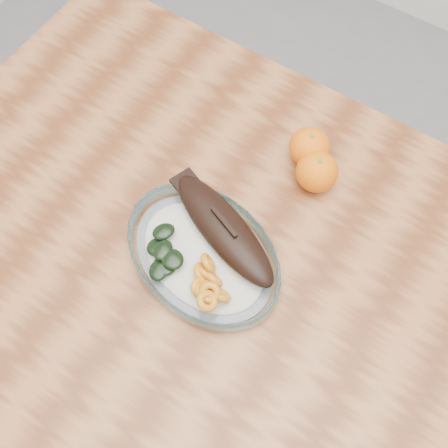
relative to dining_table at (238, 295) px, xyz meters
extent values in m
plane|color=slate|center=(0.00, 0.00, -0.65)|extent=(3.00, 3.00, 0.00)
cube|color=brown|center=(0.00, 0.00, 0.08)|extent=(1.20, 0.80, 0.04)
cylinder|color=brown|center=(-0.54, 0.34, -0.30)|extent=(0.06, 0.06, 0.71)
ellipsoid|color=white|center=(-0.06, -0.01, 0.10)|extent=(0.56, 0.46, 0.01)
torus|color=#94D7E4|center=(-0.06, -0.01, 0.11)|extent=(0.59, 0.59, 0.03)
ellipsoid|color=white|center=(-0.06, -0.01, 0.12)|extent=(0.50, 0.40, 0.02)
ellipsoid|color=black|center=(-0.05, 0.04, 0.15)|extent=(0.24, 0.15, 0.04)
ellipsoid|color=black|center=(-0.05, 0.04, 0.14)|extent=(0.20, 0.12, 0.02)
cube|color=black|center=(-0.15, 0.08, 0.15)|extent=(0.05, 0.05, 0.01)
cube|color=black|center=(-0.05, 0.04, 0.17)|extent=(0.06, 0.03, 0.02)
torus|color=#C06E0E|center=(-0.04, -0.03, 0.14)|extent=(0.04, 0.03, 0.04)
torus|color=#C06E0E|center=(-0.03, -0.06, 0.14)|extent=(0.05, 0.04, 0.04)
torus|color=#C06E0E|center=(-0.02, -0.03, 0.14)|extent=(0.04, 0.03, 0.04)
torus|color=#C06E0E|center=(0.00, -0.05, 0.14)|extent=(0.03, 0.03, 0.03)
torus|color=#C06E0E|center=(-0.02, -0.05, 0.14)|extent=(0.04, 0.04, 0.03)
torus|color=#C06E0E|center=(-0.03, -0.06, 0.14)|extent=(0.03, 0.04, 0.03)
torus|color=#C06E0E|center=(-0.04, -0.03, 0.14)|extent=(0.04, 0.05, 0.04)
torus|color=#C06E0E|center=(-0.02, -0.06, 0.14)|extent=(0.05, 0.04, 0.04)
torus|color=#C06E0E|center=(-0.01, -0.07, 0.15)|extent=(0.05, 0.05, 0.03)
torus|color=#C06E0E|center=(-0.04, -0.02, 0.15)|extent=(0.04, 0.04, 0.04)
torus|color=#C06E0E|center=(-0.01, -0.06, 0.15)|extent=(0.05, 0.05, 0.03)
ellipsoid|color=black|center=(-0.10, -0.06, 0.14)|extent=(0.05, 0.05, 0.01)
ellipsoid|color=black|center=(-0.13, -0.04, 0.14)|extent=(0.04, 0.05, 0.01)
ellipsoid|color=black|center=(-0.10, -0.07, 0.14)|extent=(0.04, 0.04, 0.01)
ellipsoid|color=black|center=(-0.13, -0.01, 0.15)|extent=(0.04, 0.05, 0.01)
ellipsoid|color=black|center=(-0.09, -0.04, 0.15)|extent=(0.04, 0.04, 0.01)
ellipsoid|color=black|center=(-0.11, -0.04, 0.15)|extent=(0.03, 0.04, 0.01)
sphere|color=#FA6905|center=(-0.02, 0.24, 0.13)|extent=(0.07, 0.07, 0.07)
sphere|color=#FA6905|center=(0.02, 0.21, 0.13)|extent=(0.07, 0.07, 0.07)
camera|label=1|loc=(0.15, -0.28, 0.91)|focal=45.00mm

